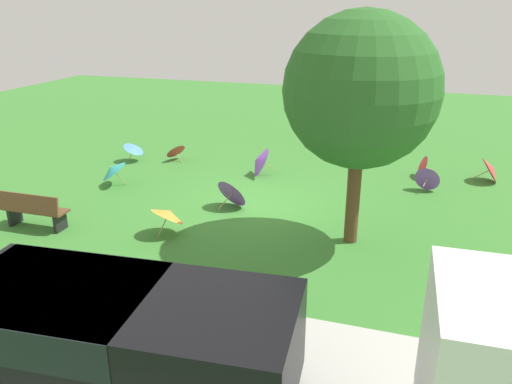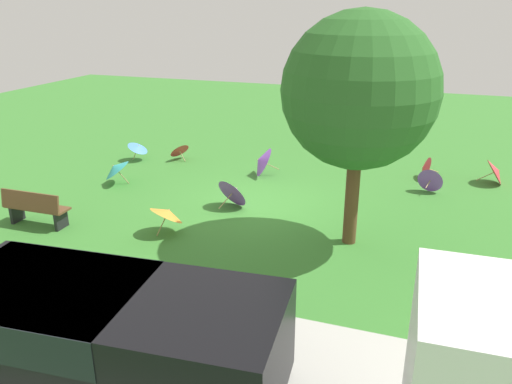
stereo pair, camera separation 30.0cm
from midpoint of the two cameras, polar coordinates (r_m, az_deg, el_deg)
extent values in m
plane|color=#387A2D|center=(13.18, -0.18, -1.58)|extent=(40.00, 40.00, 0.00)
cube|color=#B2AFA8|center=(7.96, -15.93, -19.14)|extent=(40.00, 4.28, 0.01)
cube|color=black|center=(7.15, -16.12, -15.72)|extent=(4.73, 2.25, 1.35)
cube|color=black|center=(7.38, -22.83, -11.63)|extent=(2.72, 2.11, 0.55)
cylinder|color=black|center=(8.84, -22.20, -12.56)|extent=(0.77, 0.28, 0.76)
cylinder|color=black|center=(7.62, -0.99, -16.65)|extent=(0.77, 0.28, 0.76)
cube|color=brown|center=(12.93, -24.34, -1.82)|extent=(1.61, 0.47, 0.05)
cube|color=brown|center=(12.72, -25.06, -1.21)|extent=(1.60, 0.13, 0.45)
cube|color=black|center=(13.43, -26.27, -2.37)|extent=(0.09, 0.41, 0.45)
cube|color=black|center=(12.62, -21.98, -3.12)|extent=(0.09, 0.41, 0.45)
cylinder|color=brown|center=(11.00, 10.26, 0.14)|extent=(0.30, 0.30, 2.39)
sphere|color=#286023|center=(10.45, 11.02, 11.23)|extent=(3.17, 3.17, 3.17)
cylinder|color=tan|center=(14.71, 18.10, 1.00)|extent=(0.12, 0.38, 0.12)
cone|color=purple|center=(14.92, 18.36, 1.49)|extent=(0.75, 0.45, 0.71)
sphere|color=tan|center=(14.96, 18.41, 1.60)|extent=(0.05, 0.05, 0.04)
cylinder|color=tan|center=(17.41, -14.47, 4.09)|extent=(0.23, 0.03, 0.42)
cone|color=#4C8CE5|center=(17.27, -14.17, 4.87)|extent=(0.68, 0.70, 0.41)
sphere|color=tan|center=(17.25, -14.11, 5.01)|extent=(0.05, 0.04, 0.05)
cylinder|color=tan|center=(15.16, -15.69, 1.53)|extent=(0.30, 0.15, 0.43)
cone|color=teal|center=(15.11, -16.54, 2.50)|extent=(1.04, 1.07, 0.63)
sphere|color=tan|center=(15.10, -16.77, 2.76)|extent=(0.06, 0.05, 0.05)
cylinder|color=tan|center=(16.05, 18.50, 2.50)|extent=(0.39, 0.10, 0.14)
cone|color=#D8383F|center=(15.97, 17.68, 2.79)|extent=(0.44, 0.73, 0.69)
sphere|color=tan|center=(15.96, 17.50, 2.85)|extent=(0.05, 0.04, 0.04)
cylinder|color=tan|center=(12.86, -4.19, -1.06)|extent=(0.22, 0.45, 0.30)
cone|color=purple|center=(13.00, -3.21, 0.09)|extent=(1.05, 0.91, 0.85)
sphere|color=tan|center=(13.04, -2.96, 0.39)|extent=(0.05, 0.06, 0.05)
cylinder|color=tan|center=(15.42, 0.91, 2.99)|extent=(0.44, 0.21, 0.26)
cone|color=purple|center=(15.34, -0.29, 3.54)|extent=(0.94, 1.11, 0.93)
sphere|color=tan|center=(15.31, -0.64, 3.70)|extent=(0.06, 0.05, 0.05)
cylinder|color=tan|center=(17.04, -9.26, 3.96)|extent=(0.30, 0.18, 0.32)
cone|color=#D8383F|center=(17.14, -9.66, 4.69)|extent=(0.79, 0.84, 0.55)
sphere|color=tan|center=(17.16, -9.74, 4.82)|extent=(0.06, 0.06, 0.05)
cylinder|color=tan|center=(16.29, 23.65, 1.84)|extent=(0.46, 0.08, 0.30)
cone|color=#D8383F|center=(16.30, 24.70, 2.36)|extent=(0.66, 0.89, 0.78)
sphere|color=tan|center=(16.30, 24.93, 2.47)|extent=(0.05, 0.04, 0.05)
cylinder|color=tan|center=(11.66, -11.29, -3.90)|extent=(0.19, 0.24, 0.44)
cone|color=orange|center=(11.62, -10.63, -2.44)|extent=(1.09, 1.08, 0.54)
sphere|color=tan|center=(11.61, -10.48, -2.10)|extent=(0.06, 0.06, 0.05)
camera|label=1|loc=(0.15, -90.69, -0.26)|focal=35.25mm
camera|label=2|loc=(0.15, 89.31, 0.26)|focal=35.25mm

